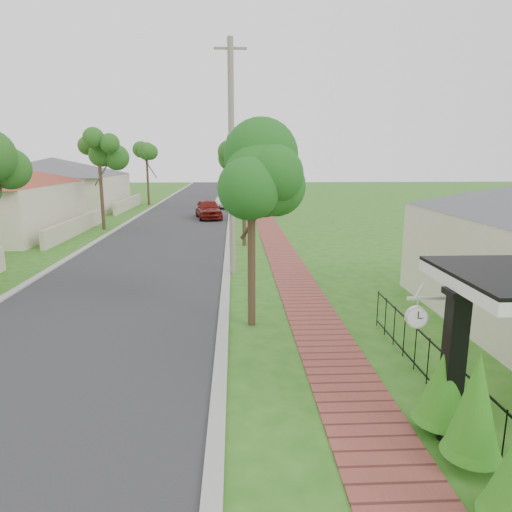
# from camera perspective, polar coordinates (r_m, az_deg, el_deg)

# --- Properties ---
(ground) EXTENTS (160.00, 160.00, 0.00)m
(ground) POSITION_cam_1_polar(r_m,az_deg,el_deg) (9.06, -9.08, -18.15)
(ground) COLOR #296217
(ground) RESTS_ON ground
(road) EXTENTS (7.00, 120.00, 0.02)m
(road) POSITION_cam_1_polar(r_m,az_deg,el_deg) (28.42, -10.76, 2.75)
(road) COLOR #28282B
(road) RESTS_ON ground
(kerb_right) EXTENTS (0.30, 120.00, 0.10)m
(kerb_right) POSITION_cam_1_polar(r_m,az_deg,el_deg) (28.14, -3.37, 2.85)
(kerb_right) COLOR #9E9E99
(kerb_right) RESTS_ON ground
(kerb_left) EXTENTS (0.30, 120.00, 0.10)m
(kerb_left) POSITION_cam_1_polar(r_m,az_deg,el_deg) (29.16, -17.88, 2.61)
(kerb_left) COLOR #9E9E99
(kerb_left) RESTS_ON ground
(sidewalk) EXTENTS (1.50, 120.00, 0.03)m
(sidewalk) POSITION_cam_1_polar(r_m,az_deg,el_deg) (28.23, 1.92, 2.89)
(sidewalk) COLOR brown
(sidewalk) RESTS_ON ground
(porch_post) EXTENTS (0.48, 0.48, 2.52)m
(porch_post) POSITION_cam_1_polar(r_m,az_deg,el_deg) (8.38, 23.33, -13.05)
(porch_post) COLOR black
(porch_post) RESTS_ON ground
(picket_fence) EXTENTS (0.03, 8.02, 1.00)m
(picket_fence) POSITION_cam_1_polar(r_m,az_deg,el_deg) (9.58, 22.32, -13.60)
(picket_fence) COLOR black
(picket_fence) RESTS_ON ground
(street_trees) EXTENTS (10.70, 37.65, 5.89)m
(street_trees) POSITION_cam_1_polar(r_m,az_deg,el_deg) (34.83, -9.28, 12.00)
(street_trees) COLOR #382619
(street_trees) RESTS_ON ground
(hedge_row) EXTENTS (0.91, 3.09, 1.91)m
(hedge_row) POSITION_cam_1_polar(r_m,az_deg,el_deg) (7.58, 26.31, -18.44)
(hedge_row) COLOR #1A6714
(hedge_row) RESTS_ON ground
(far_house_grey) EXTENTS (15.56, 15.56, 4.60)m
(far_house_grey) POSITION_cam_1_polar(r_m,az_deg,el_deg) (44.77, -23.85, 8.33)
(far_house_grey) COLOR beige
(far_house_grey) RESTS_ON ground
(parked_car_red) EXTENTS (2.47, 4.52, 1.46)m
(parked_car_red) POSITION_cam_1_polar(r_m,az_deg,el_deg) (35.07, -5.98, 5.85)
(parked_car_red) COLOR maroon
(parked_car_red) RESTS_ON ground
(parked_car_white) EXTENTS (2.11, 4.69, 1.50)m
(parked_car_white) POSITION_cam_1_polar(r_m,az_deg,el_deg) (42.95, -3.58, 7.08)
(parked_car_white) COLOR white
(parked_car_white) RESTS_ON ground
(near_tree) EXTENTS (2.07, 2.07, 5.30)m
(near_tree) POSITION_cam_1_polar(r_m,az_deg,el_deg) (12.02, -0.59, 10.60)
(near_tree) COLOR #382619
(near_tree) RESTS_ON ground
(utility_pole) EXTENTS (1.20, 0.24, 8.84)m
(utility_pole) POSITION_cam_1_polar(r_m,az_deg,el_deg) (17.77, -3.07, 11.93)
(utility_pole) COLOR gray
(utility_pole) RESTS_ON ground
(station_clock) EXTENTS (0.65, 0.13, 0.55)m
(station_clock) POSITION_cam_1_polar(r_m,az_deg,el_deg) (8.22, 19.52, -7.01)
(station_clock) COLOR silver
(station_clock) RESTS_ON ground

